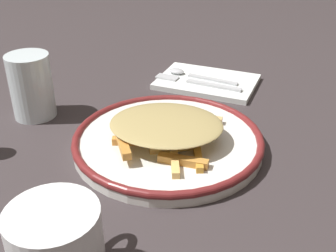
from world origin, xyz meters
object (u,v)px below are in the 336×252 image
(fries_heap, at_px, (165,127))
(plate, at_px, (168,140))
(spoon, at_px, (191,75))
(napkin, at_px, (207,82))
(coffee_mug, at_px, (58,249))
(water_glass, at_px, (31,86))
(fork, at_px, (197,83))

(fries_heap, bearing_deg, plate, -15.29)
(fries_heap, distance_m, spoon, 0.27)
(napkin, relative_size, coffee_mug, 1.63)
(napkin, relative_size, water_glass, 1.74)
(fries_heap, height_order, napkin, fries_heap)
(plate, distance_m, coffee_mug, 0.27)
(napkin, relative_size, fork, 1.08)
(napkin, distance_m, fork, 0.03)
(spoon, height_order, coffee_mug, coffee_mug)
(plate, relative_size, water_glass, 2.62)
(plate, xyz_separation_m, fries_heap, (-0.01, 0.00, 0.03))
(fork, distance_m, spoon, 0.04)
(fork, bearing_deg, water_glass, 132.28)
(plate, bearing_deg, water_glass, 86.29)
(fries_heap, xyz_separation_m, coffee_mug, (-0.27, 0.01, 0.01))
(fries_heap, xyz_separation_m, spoon, (0.26, 0.04, -0.02))
(fries_heap, bearing_deg, coffee_mug, 178.91)
(napkin, distance_m, spoon, 0.04)
(plate, distance_m, spoon, 0.26)
(plate, distance_m, fries_heap, 0.03)
(napkin, xyz_separation_m, coffee_mug, (-0.52, -0.00, 0.04))
(plate, height_order, water_glass, water_glass)
(fries_heap, xyz_separation_m, water_glass, (0.02, 0.25, 0.02))
(plate, xyz_separation_m, napkin, (0.25, 0.01, -0.01))
(spoon, bearing_deg, fork, -144.05)
(fork, distance_m, coffee_mug, 0.50)
(plate, height_order, coffee_mug, coffee_mug)
(water_glass, height_order, coffee_mug, water_glass)
(fork, height_order, spoon, spoon)
(water_glass, bearing_deg, plate, -93.71)
(fork, xyz_separation_m, spoon, (0.03, 0.02, 0.00))
(fork, bearing_deg, coffee_mug, -178.04)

